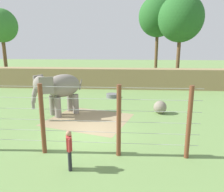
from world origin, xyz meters
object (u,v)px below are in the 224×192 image
object	(u,v)px
zookeeper	(69,148)
water_tub	(112,95)
elephant	(59,88)
enrichment_ball	(160,107)

from	to	relation	value
zookeeper	water_tub	xyz separation A→B (m)	(0.78, 12.43, -0.74)
zookeeper	elephant	bearing A→B (deg)	109.81
enrichment_ball	elephant	bearing A→B (deg)	-173.45
elephant	water_tub	xyz separation A→B (m)	(3.27, 5.51, -1.76)
elephant	enrichment_ball	bearing A→B (deg)	6.55
enrichment_ball	water_tub	distance (m)	6.07
elephant	enrichment_ball	size ratio (longest dim) A/B	3.54
enrichment_ball	water_tub	bearing A→B (deg)	129.31
enrichment_ball	zookeeper	distance (m)	9.02
water_tub	zookeeper	bearing A→B (deg)	-93.58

